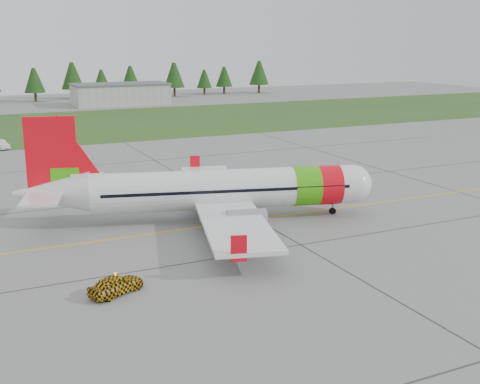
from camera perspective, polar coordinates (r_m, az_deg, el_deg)
ground at (r=45.62m, az=-5.17°, el=-6.77°), size 320.00×320.00×0.00m
aircraft at (r=55.56m, az=-2.13°, el=0.21°), size 32.33×30.46×9.99m
follow_me_car at (r=40.39m, az=-11.78°, el=-6.91°), size 1.85×1.96×3.86m
grass_strip at (r=124.07m, az=-18.38°, el=5.87°), size 320.00×50.00×0.03m
taxi_guideline at (r=52.80m, az=-8.16°, el=-3.91°), size 120.00×0.25×0.02m
hangar_east at (r=163.56m, az=-11.27°, el=9.04°), size 24.00×12.00×5.20m
treeline at (r=179.10m, az=-20.80°, el=9.59°), size 160.00×8.00×10.00m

